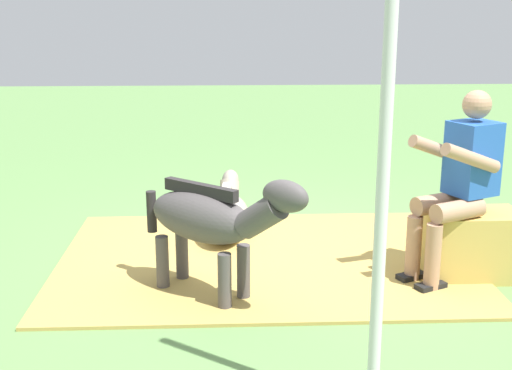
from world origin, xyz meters
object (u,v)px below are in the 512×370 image
hay_bale (472,244)px  tent_pole_left (384,164)px  pony_lying (227,213)px  pony_standing (211,220)px  person_seated (459,178)px

hay_bale → tent_pole_left: tent_pole_left is taller
hay_bale → pony_lying: size_ratio=0.50×
pony_standing → tent_pole_left: size_ratio=0.45×
person_seated → pony_lying: person_seated is taller
pony_standing → person_seated: bearing=-171.8°
hay_bale → tent_pole_left: bearing=57.3°
person_seated → pony_lying: size_ratio=1.02×
tent_pole_left → person_seated: bearing=-119.5°
hay_bale → pony_standing: size_ratio=0.59×
person_seated → pony_standing: person_seated is taller
hay_bale → pony_standing: pony_standing is taller
pony_standing → hay_bale: bearing=-171.0°
pony_lying → tent_pole_left: size_ratio=0.53×
pony_lying → person_seated: bearing=146.8°
pony_lying → tent_pole_left: 3.01m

